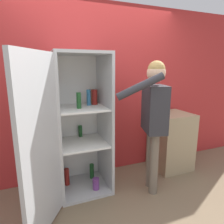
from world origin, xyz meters
TOP-DOWN VIEW (x-y plane):
  - ground_plane at (0.00, 0.00)m, footprint 12.00×12.00m
  - wall_back at (0.00, 0.98)m, footprint 7.00×0.06m
  - refrigerator at (-0.44, 0.52)m, footprint 1.06×1.23m
  - person at (0.52, 0.22)m, footprint 0.75×0.55m
  - counter at (1.16, 0.65)m, footprint 0.57×0.57m
  - bowl at (1.05, 0.73)m, footprint 0.15×0.15m

SIDE VIEW (x-z plane):
  - ground_plane at x=0.00m, z-range 0.00..0.00m
  - counter at x=1.16m, z-range 0.00..0.93m
  - refrigerator at x=-0.44m, z-range -0.01..1.81m
  - bowl at x=1.05m, z-range 0.93..0.98m
  - person at x=0.52m, z-range 0.24..1.97m
  - wall_back at x=0.00m, z-range 0.00..2.55m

